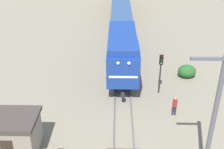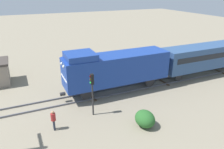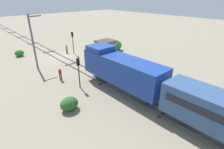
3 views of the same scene
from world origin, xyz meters
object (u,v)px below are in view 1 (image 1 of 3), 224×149
at_px(passenger_car_leading, 121,17).
at_px(relay_hut, 13,134).
at_px(catenary_mast, 213,115).
at_px(locomotive, 122,50).
at_px(worker_by_signal, 175,105).
at_px(traffic_signal_mid, 161,67).

xyz_separation_m(passenger_car_leading, relay_hut, (-7.50, -24.95, -1.13)).
bearing_deg(catenary_mast, locomotive, 110.28).
bearing_deg(locomotive, worker_by_signal, -59.88).
bearing_deg(locomotive, traffic_signal_mid, -47.54).
distance_m(locomotive, worker_by_signal, 8.56).
bearing_deg(passenger_car_leading, catenary_mast, -79.52).
xyz_separation_m(locomotive, passenger_car_leading, (0.00, 13.34, -0.25)).
distance_m(locomotive, relay_hut, 13.89).
xyz_separation_m(traffic_signal_mid, catenary_mast, (1.54, -9.65, 1.66)).
bearing_deg(catenary_mast, passenger_car_leading, 100.48).
bearing_deg(passenger_car_leading, worker_by_signal, -78.46).
bearing_deg(locomotive, passenger_car_leading, 90.00).
bearing_deg(traffic_signal_mid, catenary_mast, -80.93).
height_order(locomotive, passenger_car_leading, locomotive).
xyz_separation_m(worker_by_signal, relay_hut, (-11.70, -4.37, 0.40)).
bearing_deg(traffic_signal_mid, locomotive, 132.46).
bearing_deg(passenger_car_leading, locomotive, -90.00).
bearing_deg(locomotive, relay_hut, -122.86).
xyz_separation_m(locomotive, traffic_signal_mid, (3.40, -3.72, -0.07)).
relative_size(locomotive, relay_hut, 3.31).
distance_m(traffic_signal_mid, relay_hut, 13.52).
height_order(locomotive, relay_hut, locomotive).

